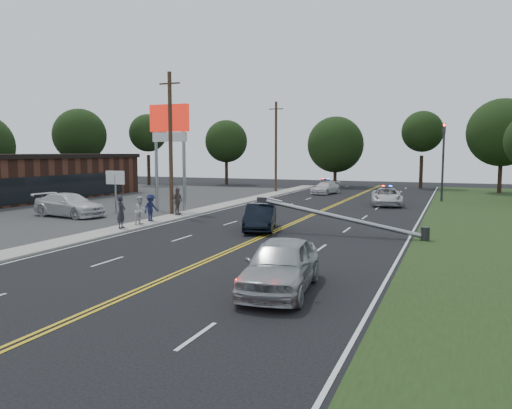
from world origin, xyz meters
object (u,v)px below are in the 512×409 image
at_px(bystander_a, 121,212).
at_px(bystander_c, 151,208).
at_px(bystander_b, 140,210).
at_px(fallen_streetlight, 349,219).
at_px(crashed_sedan, 260,217).
at_px(waiting_sedan, 281,265).
at_px(utility_pole_mid, 171,143).
at_px(parked_car, 69,205).
at_px(small_sign, 115,181).
at_px(emergency_a, 387,197).
at_px(bystander_d, 177,201).
at_px(traffic_signal, 443,155).
at_px(emergency_b, 325,188).
at_px(utility_pole_far, 276,147).
at_px(pylon_sign, 170,132).

xyz_separation_m(bystander_a, bystander_c, (-0.13, 3.19, -0.09)).
bearing_deg(bystander_b, fallen_streetlight, -80.30).
height_order(crashed_sedan, waiting_sedan, waiting_sedan).
relative_size(utility_pole_mid, parked_car, 1.79).
xyz_separation_m(small_sign, fallen_streetlight, (18.19, -4.00, -1.41)).
distance_m(emergency_a, bystander_a, 23.15).
height_order(parked_car, bystander_d, bystander_d).
xyz_separation_m(waiting_sedan, bystander_d, (-12.84, 15.15, 0.22)).
relative_size(traffic_signal, utility_pole_mid, 0.70).
xyz_separation_m(parked_car, emergency_b, (11.96, 25.17, -0.16)).
relative_size(utility_pole_far, bystander_d, 5.24).
height_order(waiting_sedan, parked_car, waiting_sedan).
bearing_deg(fallen_streetlight, bystander_c, 178.86).
bearing_deg(bystander_b, pylon_sign, 21.76).
bearing_deg(utility_pole_mid, traffic_signal, 45.80).
relative_size(parked_car, bystander_c, 3.27).
xyz_separation_m(traffic_signal, bystander_b, (-16.48, -23.24, -3.23)).
bearing_deg(bystander_c, small_sign, 67.61).
bearing_deg(pylon_sign, parked_car, -134.02).
bearing_deg(pylon_sign, fallen_streetlight, -22.22).
bearing_deg(bystander_c, fallen_streetlight, -79.58).
height_order(utility_pole_mid, parked_car, utility_pole_mid).
distance_m(traffic_signal, bystander_c, 27.63).
height_order(fallen_streetlight, utility_pole_far, utility_pole_far).
height_order(small_sign, traffic_signal, traffic_signal).
distance_m(pylon_sign, small_sign, 5.45).
height_order(utility_pole_far, waiting_sedan, utility_pole_far).
relative_size(bystander_b, bystander_c, 1.00).
relative_size(utility_pole_mid, utility_pole_far, 1.00).
distance_m(fallen_streetlight, waiting_sedan, 11.46).
distance_m(bystander_b, bystander_d, 4.95).
distance_m(fallen_streetlight, bystander_b, 12.43).
bearing_deg(fallen_streetlight, parked_car, 177.60).
distance_m(small_sign, crashed_sedan, 13.75).
bearing_deg(pylon_sign, crashed_sedan, -31.73).
bearing_deg(emergency_b, bystander_c, -90.14).
height_order(pylon_sign, fallen_streetlight, pylon_sign).
xyz_separation_m(utility_pole_far, bystander_c, (0.77, -25.75, -4.11)).
xyz_separation_m(small_sign, bystander_d, (5.45, -0.31, -1.26)).
relative_size(crashed_sedan, bystander_b, 2.67).
xyz_separation_m(fallen_streetlight, bystander_c, (-12.62, 0.25, 0.06)).
relative_size(pylon_sign, utility_pole_far, 0.80).
xyz_separation_m(waiting_sedan, emergency_b, (-7.84, 37.45, -0.20)).
distance_m(waiting_sedan, parked_car, 23.30).
height_order(traffic_signal, emergency_a, traffic_signal).
height_order(traffic_signal, parked_car, traffic_signal).
height_order(small_sign, fallen_streetlight, small_sign).
xyz_separation_m(utility_pole_mid, emergency_a, (13.27, 12.62, -4.35)).
relative_size(waiting_sedan, parked_car, 0.90).
xyz_separation_m(pylon_sign, small_sign, (-3.50, -2.00, -3.66)).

